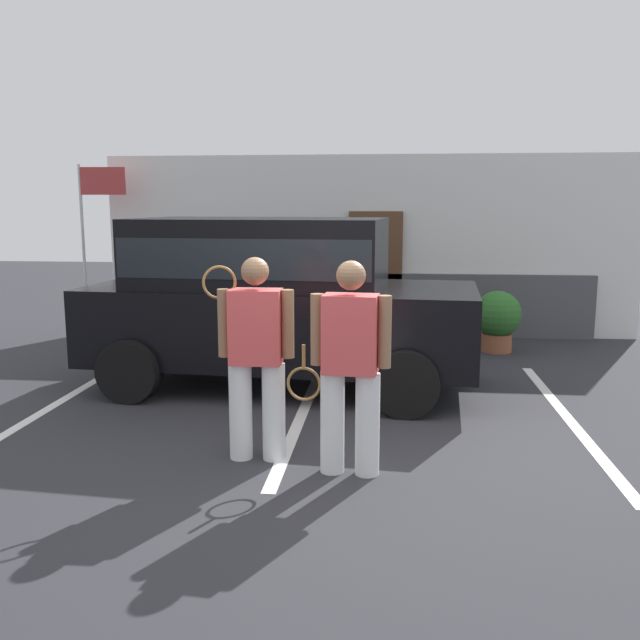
# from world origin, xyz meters

# --- Properties ---
(ground_plane) EXTENTS (40.00, 40.00, 0.00)m
(ground_plane) POSITION_xyz_m (0.00, 0.00, 0.00)
(ground_plane) COLOR #2D2D33
(parking_stripe_0) EXTENTS (0.12, 4.40, 0.01)m
(parking_stripe_0) POSITION_xyz_m (-3.32, 1.50, 0.00)
(parking_stripe_0) COLOR silver
(parking_stripe_0) RESTS_ON ground_plane
(parking_stripe_1) EXTENTS (0.12, 4.40, 0.01)m
(parking_stripe_1) POSITION_xyz_m (-0.52, 1.50, 0.00)
(parking_stripe_1) COLOR silver
(parking_stripe_1) RESTS_ON ground_plane
(parking_stripe_2) EXTENTS (0.12, 4.40, 0.01)m
(parking_stripe_2) POSITION_xyz_m (2.27, 1.50, 0.00)
(parking_stripe_2) COLOR silver
(parking_stripe_2) RESTS_ON ground_plane
(house_frontage) EXTENTS (8.98, 0.40, 3.03)m
(house_frontage) POSITION_xyz_m (0.00, 6.10, 1.42)
(house_frontage) COLOR white
(house_frontage) RESTS_ON ground_plane
(parked_suv) EXTENTS (4.73, 2.44, 2.05)m
(parked_suv) POSITION_xyz_m (-1.01, 2.45, 1.15)
(parked_suv) COLOR black
(parked_suv) RESTS_ON ground_plane
(tennis_player_man) EXTENTS (0.79, 0.28, 1.77)m
(tennis_player_man) POSITION_xyz_m (-0.75, 0.04, 0.93)
(tennis_player_man) COLOR white
(tennis_player_man) RESTS_ON ground_plane
(tennis_player_woman) EXTENTS (0.91, 0.31, 1.77)m
(tennis_player_woman) POSITION_xyz_m (0.07, -0.20, 0.92)
(tennis_player_woman) COLOR white
(tennis_player_woman) RESTS_ON ground_plane
(potted_plant_by_porch) EXTENTS (0.71, 0.71, 0.93)m
(potted_plant_by_porch) POSITION_xyz_m (2.02, 4.77, 0.52)
(potted_plant_by_porch) COLOR #9E5638
(potted_plant_by_porch) RESTS_ON ground_plane
(flag_pole) EXTENTS (0.80, 0.08, 2.87)m
(flag_pole) POSITION_xyz_m (-4.57, 5.45, 2.00)
(flag_pole) COLOR silver
(flag_pole) RESTS_ON ground_plane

